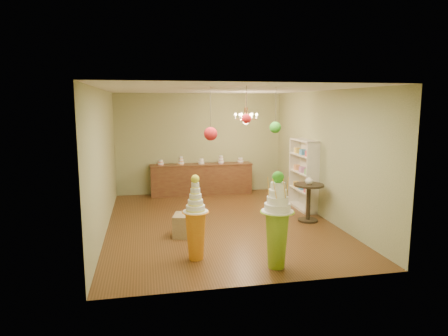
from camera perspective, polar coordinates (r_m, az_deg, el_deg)
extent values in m
plane|color=#523216|center=(9.24, -0.59, -7.80)|extent=(6.50, 6.50, 0.00)
plane|color=silver|center=(8.84, -0.62, 11.13)|extent=(6.50, 6.50, 0.00)
cube|color=#999E6B|center=(12.10, -3.47, 3.49)|extent=(5.00, 0.04, 3.00)
cube|color=#999E6B|center=(5.80, 5.38, -2.80)|extent=(5.00, 0.04, 3.00)
cube|color=#999E6B|center=(8.81, -16.80, 0.96)|extent=(0.04, 6.50, 3.00)
cube|color=#999E6B|center=(9.69, 14.08, 1.80)|extent=(0.04, 6.50, 3.00)
cone|color=#86AF26|center=(6.75, 7.54, -10.16)|extent=(0.46, 0.46, 0.95)
cylinder|color=white|center=(6.60, 7.63, -6.15)|extent=(0.62, 0.62, 0.03)
cylinder|color=white|center=(6.58, 7.64, -5.53)|extent=(0.51, 0.51, 0.12)
cylinder|color=white|center=(6.55, 7.66, -4.54)|extent=(0.41, 0.41, 0.12)
cylinder|color=white|center=(6.53, 7.69, -3.55)|extent=(0.34, 0.34, 0.12)
cylinder|color=white|center=(6.50, 7.71, -2.54)|extent=(0.28, 0.28, 0.12)
sphere|color=green|center=(6.48, 7.74, -1.32)|extent=(0.19, 0.19, 0.19)
cone|color=orange|center=(7.08, -4.05, -9.63)|extent=(0.44, 0.44, 0.84)
cylinder|color=white|center=(6.95, -4.09, -6.23)|extent=(0.53, 0.53, 0.03)
cylinder|color=white|center=(6.93, -4.09, -5.71)|extent=(0.40, 0.40, 0.10)
cylinder|color=white|center=(6.91, -4.10, -4.91)|extent=(0.32, 0.32, 0.10)
cylinder|color=white|center=(6.88, -4.11, -4.11)|extent=(0.26, 0.26, 0.10)
cylinder|color=white|center=(6.86, -4.12, -3.30)|extent=(0.20, 0.20, 0.10)
cylinder|color=white|center=(6.84, -4.13, -2.48)|extent=(0.16, 0.16, 0.10)
sphere|color=yellow|center=(6.82, -4.14, -1.57)|extent=(0.14, 0.14, 0.14)
cube|color=olive|center=(8.32, -5.39, -8.14)|extent=(0.61, 0.61, 0.46)
cube|color=brown|center=(11.98, -3.24, -1.65)|extent=(3.00, 0.50, 0.90)
cube|color=brown|center=(11.90, -3.26, 0.50)|extent=(3.04, 0.54, 0.03)
cylinder|color=white|center=(11.78, -9.05, 0.78)|extent=(0.18, 0.18, 0.16)
cylinder|color=white|center=(11.82, -6.15, 1.06)|extent=(0.18, 0.18, 0.24)
cylinder|color=white|center=(11.89, -3.26, 0.96)|extent=(0.18, 0.18, 0.16)
cylinder|color=white|center=(11.98, -0.42, 1.23)|extent=(0.18, 0.18, 0.24)
cylinder|color=white|center=(12.11, 2.37, 1.12)|extent=(0.18, 0.18, 0.16)
cube|color=silver|center=(10.49, 11.99, -0.89)|extent=(0.04, 1.20, 1.80)
cube|color=silver|center=(10.51, 11.12, -3.07)|extent=(0.30, 1.14, 0.03)
cube|color=silver|center=(10.42, 11.19, -0.65)|extent=(0.30, 1.14, 0.03)
cube|color=silver|center=(10.36, 11.27, 1.80)|extent=(0.30, 1.14, 0.03)
cylinder|color=black|center=(9.55, 11.88, -7.30)|extent=(0.59, 0.59, 0.05)
cylinder|color=black|center=(9.44, 11.96, -4.94)|extent=(0.12, 0.12, 0.85)
cylinder|color=black|center=(9.35, 12.05, -2.40)|extent=(0.88, 0.88, 0.05)
imported|color=silver|center=(9.33, 12.08, -1.69)|extent=(0.22, 0.22, 0.19)
cylinder|color=#3C362B|center=(7.17, -1.94, 8.24)|extent=(0.01, 0.01, 0.84)
sphere|color=red|center=(7.19, -1.92, 4.91)|extent=(0.24, 0.24, 0.24)
cylinder|color=#3C362B|center=(7.52, 7.39, 8.58)|extent=(0.01, 0.01, 0.74)
sphere|color=green|center=(7.53, 7.33, 5.77)|extent=(0.21, 0.21, 0.21)
cylinder|color=#3C362B|center=(6.89, 3.23, 9.35)|extent=(0.01, 0.01, 0.56)
sphere|color=red|center=(6.90, 3.21, 7.04)|extent=(0.16, 0.16, 0.16)
cylinder|color=#CB8147|center=(10.54, 3.18, 9.45)|extent=(0.02, 0.02, 0.50)
cylinder|color=#CB8147|center=(10.55, 3.16, 7.82)|extent=(0.10, 0.10, 0.30)
sphere|color=#FFD38C|center=(10.55, 3.15, 6.73)|extent=(0.18, 0.18, 0.18)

